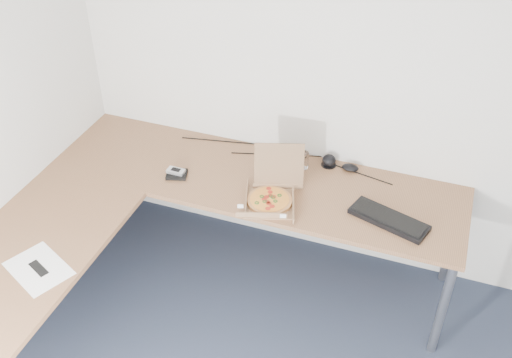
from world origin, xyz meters
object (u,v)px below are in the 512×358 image
at_px(pizza_box, 271,197).
at_px(wallet, 177,174).
at_px(keyboard, 389,219).
at_px(desk, 175,213).
at_px(drinking_glass, 304,160).

relative_size(pizza_box, wallet, 2.73).
distance_m(keyboard, wallet, 1.28).
relative_size(desk, keyboard, 5.76).
bearing_deg(wallet, drinking_glass, 9.63).
xyz_separation_m(desk, pizza_box, (0.48, 0.25, 0.06)).
bearing_deg(wallet, desk, -82.84).
bearing_deg(keyboard, wallet, -161.52).
bearing_deg(pizza_box, wallet, 158.45).
bearing_deg(pizza_box, drinking_glass, 60.34).
relative_size(desk, wallet, 20.55).
xyz_separation_m(pizza_box, drinking_glass, (0.08, 0.39, 0.02)).
xyz_separation_m(drinking_glass, wallet, (-0.69, -0.35, -0.04)).
xyz_separation_m(pizza_box, keyboard, (0.66, 0.06, -0.02)).
height_order(drinking_glass, keyboard, drinking_glass).
distance_m(drinking_glass, wallet, 0.78).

